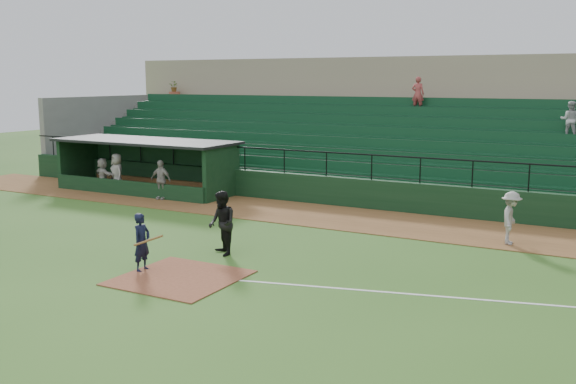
% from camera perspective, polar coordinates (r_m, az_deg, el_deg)
% --- Properties ---
extents(ground, '(90.00, 90.00, 0.00)m').
position_cam_1_polar(ground, '(18.36, -7.51, -6.66)').
color(ground, '#325C1E').
rests_on(ground, ground).
extents(warning_track, '(40.00, 4.00, 0.03)m').
position_cam_1_polar(warning_track, '(25.06, 3.27, -2.09)').
color(warning_track, brown).
rests_on(warning_track, ground).
extents(home_plate_dirt, '(3.00, 3.00, 0.03)m').
position_cam_1_polar(home_plate_dirt, '(17.59, -9.43, -7.39)').
color(home_plate_dirt, brown).
rests_on(home_plate_dirt, ground).
extents(foul_line, '(17.49, 4.44, 0.01)m').
position_cam_1_polar(foul_line, '(16.43, 18.78, -9.08)').
color(foul_line, white).
rests_on(foul_line, ground).
extents(stadium_structure, '(38.00, 13.08, 6.40)m').
position_cam_1_polar(stadium_structure, '(32.51, 9.70, 4.60)').
color(stadium_structure, black).
rests_on(stadium_structure, ground).
extents(dugout, '(8.90, 3.20, 2.42)m').
position_cam_1_polar(dugout, '(31.40, -11.77, 2.57)').
color(dugout, black).
rests_on(dugout, ground).
extents(batter_at_plate, '(1.00, 0.67, 1.61)m').
position_cam_1_polar(batter_at_plate, '(18.22, -12.63, -4.31)').
color(batter_at_plate, black).
rests_on(batter_at_plate, ground).
extents(umpire, '(1.19, 1.15, 1.92)m').
position_cam_1_polar(umpire, '(19.49, -5.79, -2.73)').
color(umpire, black).
rests_on(umpire, ground).
extents(runner, '(0.69, 1.12, 1.68)m').
position_cam_1_polar(runner, '(21.73, 18.89, -2.16)').
color(runner, '#9D9893').
rests_on(runner, warning_track).
extents(dugout_player_a, '(1.02, 0.47, 1.71)m').
position_cam_1_polar(dugout_player_a, '(28.80, -11.06, 1.06)').
color(dugout_player_a, '#A8A39D').
rests_on(dugout_player_a, warning_track).
extents(dugout_player_b, '(1.05, 0.90, 1.81)m').
position_cam_1_polar(dugout_player_b, '(30.88, -14.69, 1.59)').
color(dugout_player_b, gray).
rests_on(dugout_player_b, warning_track).
extents(dugout_player_c, '(1.54, 0.92, 1.58)m').
position_cam_1_polar(dugout_player_c, '(31.28, -15.86, 1.43)').
color(dugout_player_c, '#A9A49E').
rests_on(dugout_player_c, warning_track).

